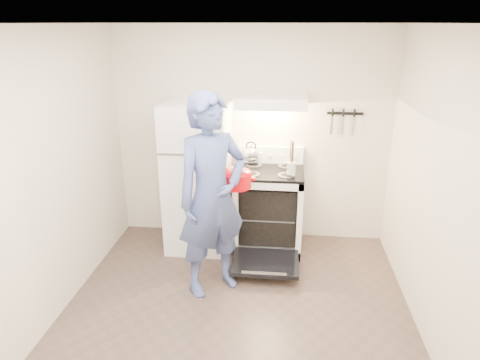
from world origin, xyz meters
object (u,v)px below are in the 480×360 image
(dutch_oven, at_px, (236,180))
(refrigerator, at_px, (198,177))
(person, at_px, (212,197))
(tea_kettle, at_px, (251,153))
(stove_body, at_px, (268,210))

(dutch_oven, bearing_deg, refrigerator, 127.36)
(refrigerator, relative_size, dutch_oven, 4.49)
(dutch_oven, bearing_deg, person, -134.01)
(refrigerator, xyz_separation_m, tea_kettle, (0.59, 0.23, 0.24))
(refrigerator, height_order, person, person)
(person, xyz_separation_m, dutch_oven, (0.20, 0.20, 0.10))
(refrigerator, height_order, tea_kettle, refrigerator)
(tea_kettle, xyz_separation_m, person, (-0.27, -1.10, -0.11))
(refrigerator, bearing_deg, person, -70.15)
(tea_kettle, distance_m, dutch_oven, 0.91)
(refrigerator, bearing_deg, dutch_oven, -52.64)
(tea_kettle, bearing_deg, dutch_oven, -94.81)
(tea_kettle, xyz_separation_m, dutch_oven, (-0.08, -0.90, -0.00))
(stove_body, xyz_separation_m, person, (-0.50, -0.90, 0.52))
(dutch_oven, bearing_deg, stove_body, 66.56)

